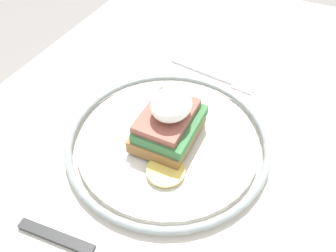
{
  "coord_description": "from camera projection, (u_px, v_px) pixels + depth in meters",
  "views": [
    {
      "loc": [
        0.27,
        0.11,
        1.09
      ],
      "look_at": [
        -0.0,
        -0.01,
        0.78
      ],
      "focal_mm": 35.0,
      "sensor_mm": 36.0,
      "label": 1
    }
  ],
  "objects": [
    {
      "name": "dining_table",
      "position": [
        176.0,
        196.0,
        0.55
      ],
      "size": [
        1.05,
        0.65,
        0.74
      ],
      "color": "beige",
      "rests_on": "ground_plane"
    },
    {
      "name": "plate",
      "position": [
        168.0,
        139.0,
        0.45
      ],
      "size": [
        0.28,
        0.28,
        0.02
      ],
      "color": "silver",
      "rests_on": "dining_table"
    },
    {
      "name": "sandwich",
      "position": [
        170.0,
        121.0,
        0.43
      ],
      "size": [
        0.13,
        0.08,
        0.08
      ],
      "color": "olive",
      "rests_on": "plate"
    },
    {
      "name": "fork",
      "position": [
        215.0,
        76.0,
        0.56
      ],
      "size": [
        0.04,
        0.16,
        0.0
      ],
      "color": "silver",
      "rests_on": "dining_table"
    },
    {
      "name": "knife",
      "position": [
        85.0,
        249.0,
        0.35
      ],
      "size": [
        0.03,
        0.2,
        0.01
      ],
      "color": "#2D2D2D",
      "rests_on": "dining_table"
    }
  ]
}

